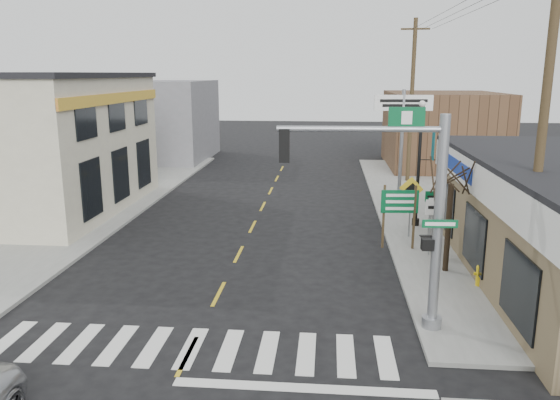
# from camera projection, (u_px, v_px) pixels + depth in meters

# --- Properties ---
(ground) EXTENTS (140.00, 140.00, 0.00)m
(ground) POSITION_uv_depth(u_px,v_px,m) (187.00, 356.00, 13.82)
(ground) COLOR black
(ground) RESTS_ON ground
(sidewalk_right) EXTENTS (6.00, 38.00, 0.13)m
(sidewalk_right) POSITION_uv_depth(u_px,v_px,m) (445.00, 224.00, 25.64)
(sidewalk_right) COLOR gray
(sidewalk_right) RESTS_ON ground
(sidewalk_left) EXTENTS (6.00, 38.00, 0.13)m
(sidewalk_left) POSITION_uv_depth(u_px,v_px,m) (77.00, 215.00, 27.19)
(sidewalk_left) COLOR gray
(sidewalk_left) RESTS_ON ground
(center_line) EXTENTS (0.12, 56.00, 0.01)m
(center_line) POSITION_uv_depth(u_px,v_px,m) (239.00, 254.00, 21.58)
(center_line) COLOR gold
(center_line) RESTS_ON ground
(crosswalk) EXTENTS (11.00, 2.20, 0.01)m
(crosswalk) POSITION_uv_depth(u_px,v_px,m) (191.00, 348.00, 14.20)
(crosswalk) COLOR silver
(crosswalk) RESTS_ON ground
(left_building) EXTENTS (12.00, 12.00, 6.80)m
(left_building) POSITION_uv_depth(u_px,v_px,m) (4.00, 145.00, 27.75)
(left_building) COLOR beige
(left_building) RESTS_ON ground
(bldg_distant_right) EXTENTS (8.00, 10.00, 5.60)m
(bldg_distant_right) POSITION_uv_depth(u_px,v_px,m) (442.00, 130.00, 41.25)
(bldg_distant_right) COLOR brown
(bldg_distant_right) RESTS_ON ground
(bldg_distant_left) EXTENTS (9.00, 10.00, 6.40)m
(bldg_distant_left) POSITION_uv_depth(u_px,v_px,m) (154.00, 120.00, 45.09)
(bldg_distant_left) COLOR slate
(bldg_distant_left) RESTS_ON ground
(traffic_signal_pole) EXTENTS (4.75, 0.38, 6.02)m
(traffic_signal_pole) POSITION_uv_depth(u_px,v_px,m) (412.00, 200.00, 14.36)
(traffic_signal_pole) COLOR gray
(traffic_signal_pole) RESTS_ON sidewalk_right
(guide_sign) EXTENTS (1.47, 0.13, 2.58)m
(guide_sign) POSITION_uv_depth(u_px,v_px,m) (399.00, 208.00, 21.52)
(guide_sign) COLOR #463720
(guide_sign) RESTS_ON sidewalk_right
(fire_hydrant) EXTENTS (0.23, 0.23, 0.73)m
(fire_hydrant) POSITION_uv_depth(u_px,v_px,m) (479.00, 274.00, 17.96)
(fire_hydrant) COLOR gold
(fire_hydrant) RESTS_ON sidewalk_right
(ped_crossing_sign) EXTENTS (1.02, 0.07, 2.63)m
(ped_crossing_sign) POSITION_uv_depth(u_px,v_px,m) (411.00, 196.00, 23.04)
(ped_crossing_sign) COLOR gray
(ped_crossing_sign) RESTS_ON sidewalk_right
(lamp_post) EXTENTS (0.74, 0.58, 5.69)m
(lamp_post) POSITION_uv_depth(u_px,v_px,m) (421.00, 154.00, 24.48)
(lamp_post) COLOR black
(lamp_post) RESTS_ON sidewalk_right
(dance_center_sign) EXTENTS (2.87, 0.18, 6.09)m
(dance_center_sign) POSITION_uv_depth(u_px,v_px,m) (403.00, 119.00, 26.94)
(dance_center_sign) COLOR gray
(dance_center_sign) RESTS_ON sidewalk_right
(bare_tree) EXTENTS (2.36, 2.36, 4.71)m
(bare_tree) POSITION_uv_depth(u_px,v_px,m) (452.00, 168.00, 18.60)
(bare_tree) COLOR black
(bare_tree) RESTS_ON sidewalk_right
(shrub_front) EXTENTS (1.27, 1.27, 0.96)m
(shrub_front) POSITION_uv_depth(u_px,v_px,m) (551.00, 284.00, 16.88)
(shrub_front) COLOR #223A1A
(shrub_front) RESTS_ON sidewalk_right
(shrub_back) EXTENTS (1.00, 1.00, 0.75)m
(shrub_back) POSITION_uv_depth(u_px,v_px,m) (535.00, 266.00, 18.77)
(shrub_back) COLOR black
(shrub_back) RESTS_ON sidewalk_right
(utility_pole_near) EXTENTS (1.79, 0.27, 10.29)m
(utility_pole_near) POSITION_uv_depth(u_px,v_px,m) (542.00, 130.00, 15.46)
(utility_pole_near) COLOR #413120
(utility_pole_near) RESTS_ON sidewalk_right
(utility_pole_far) EXTENTS (1.77, 0.27, 10.19)m
(utility_pole_far) POSITION_uv_depth(u_px,v_px,m) (412.00, 100.00, 34.57)
(utility_pole_far) COLOR #492F25
(utility_pole_far) RESTS_ON sidewalk_right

